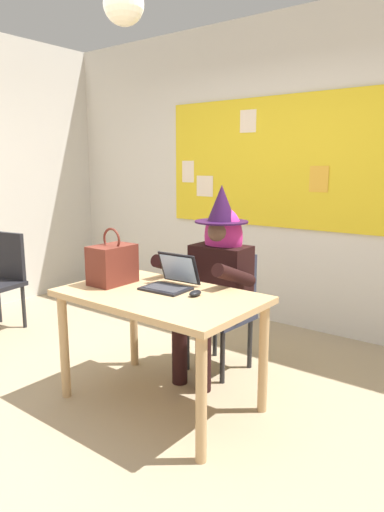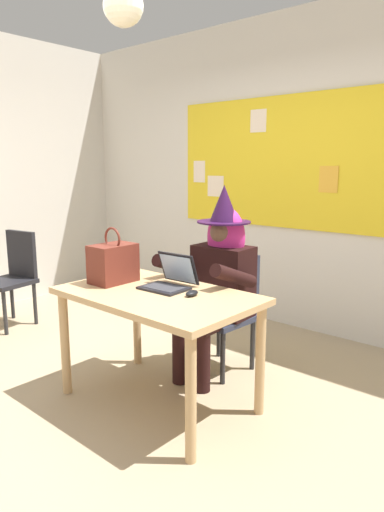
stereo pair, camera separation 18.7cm
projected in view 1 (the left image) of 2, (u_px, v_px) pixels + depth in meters
name	position (u px, v px, depth m)	size (l,w,h in m)	color
ground_plane	(133.00, 400.00, 3.03)	(24.00, 24.00, 0.00)	tan
wall_back_bulletin	(278.00, 173.00, 4.31)	(5.40, 2.10, 2.87)	silver
desk_main	(160.00, 308.00, 2.87)	(1.26, 0.78, 0.75)	tan
chair_at_desk	(225.00, 305.00, 3.48)	(0.45, 0.45, 0.88)	#2D3347
person_costumed	(216.00, 271.00, 3.33)	(0.61, 0.66, 1.39)	black
laptop	(171.00, 281.00, 2.96)	(0.31, 0.30, 0.22)	black
computer_mouse	(195.00, 293.00, 2.78)	(0.06, 0.10, 0.03)	black
handbag	(112.00, 264.00, 3.06)	(0.20, 0.30, 0.38)	maroon
chair_spare_by_window	(1.00, 276.00, 4.30)	(0.48, 0.48, 0.90)	black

